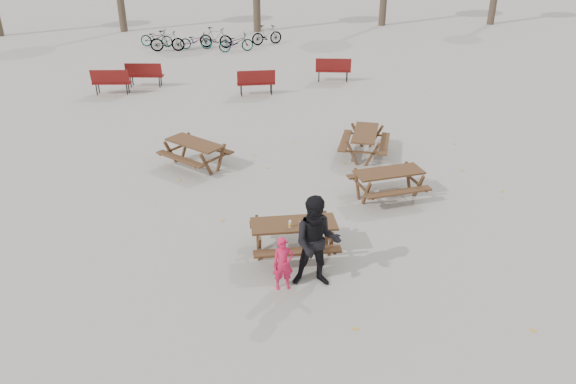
{
  "coord_description": "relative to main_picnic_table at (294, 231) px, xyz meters",
  "views": [
    {
      "loc": [
        -1.36,
        -10.11,
        6.68
      ],
      "look_at": [
        0.0,
        1.0,
        1.0
      ],
      "focal_mm": 35.0,
      "sensor_mm": 36.0,
      "label": 1
    }
  ],
  "objects": [
    {
      "name": "ground",
      "position": [
        0.0,
        0.0,
        -0.59
      ],
      "size": [
        80.0,
        80.0,
        0.0
      ],
      "primitive_type": "plane",
      "color": "gray",
      "rests_on": "ground"
    },
    {
      "name": "adult",
      "position": [
        0.3,
        -1.11,
        0.37
      ],
      "size": [
        1.03,
        0.85,
        1.92
      ],
      "primitive_type": "imported",
      "rotation": [
        0.0,
        0.0,
        -0.14
      ],
      "color": "black",
      "rests_on": "ground"
    },
    {
      "name": "main_picnic_table",
      "position": [
        0.0,
        0.0,
        0.0
      ],
      "size": [
        1.8,
        1.45,
        0.78
      ],
      "color": "#3C2315",
      "rests_on": "ground"
    },
    {
      "name": "bread_roll",
      "position": [
        0.22,
        -0.05,
        0.25
      ],
      "size": [
        0.14,
        0.06,
        0.05
      ],
      "primitive_type": "ellipsoid",
      "color": "tan",
      "rests_on": "food_tray"
    },
    {
      "name": "child",
      "position": [
        -0.36,
        -1.17,
        -0.02
      ],
      "size": [
        0.43,
        0.3,
        1.13
      ],
      "primitive_type": "imported",
      "rotation": [
        0.0,
        0.0,
        0.07
      ],
      "color": "#D01A45",
      "rests_on": "ground"
    },
    {
      "name": "picnic_table_far",
      "position": [
        2.8,
        5.09,
        -0.21
      ],
      "size": [
        1.91,
        2.12,
        0.75
      ],
      "primitive_type": null,
      "rotation": [
        0.0,
        0.0,
        1.24
      ],
      "color": "#3C2315",
      "rests_on": "ground"
    },
    {
      "name": "picnic_table_north",
      "position": [
        -2.2,
        4.91,
        -0.21
      ],
      "size": [
        2.23,
        2.23,
        0.75
      ],
      "primitive_type": null,
      "rotation": [
        0.0,
        0.0,
        -0.78
      ],
      "color": "#3C2315",
      "rests_on": "ground"
    },
    {
      "name": "food_tray",
      "position": [
        0.22,
        -0.05,
        0.21
      ],
      "size": [
        0.18,
        0.11,
        0.03
      ],
      "primitive_type": "cube",
      "color": "white",
      "rests_on": "main_picnic_table"
    },
    {
      "name": "bicycle_row",
      "position": [
        -2.02,
        20.21,
        -0.09
      ],
      "size": [
        7.75,
        2.67,
        1.07
      ],
      "color": "black",
      "rests_on": "ground"
    },
    {
      "name": "soda_bottle",
      "position": [
        -0.1,
        -0.17,
        0.26
      ],
      "size": [
        0.07,
        0.07,
        0.17
      ],
      "color": "silver",
      "rests_on": "main_picnic_table"
    },
    {
      "name": "park_bench_row",
      "position": [
        -1.67,
        12.69,
        -0.07
      ],
      "size": [
        10.72,
        2.29,
        1.03
      ],
      "color": "maroon",
      "rests_on": "ground"
    },
    {
      "name": "picnic_table_east",
      "position": [
        2.73,
        2.33,
        -0.21
      ],
      "size": [
        1.95,
        1.67,
        0.75
      ],
      "primitive_type": null,
      "rotation": [
        0.0,
        0.0,
        0.17
      ],
      "color": "#3C2315",
      "rests_on": "ground"
    },
    {
      "name": "fallen_leaves",
      "position": [
        0.5,
        2.5,
        -0.58
      ],
      "size": [
        11.0,
        11.0,
        0.01
      ],
      "primitive_type": null,
      "color": "gold",
      "rests_on": "ground"
    }
  ]
}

